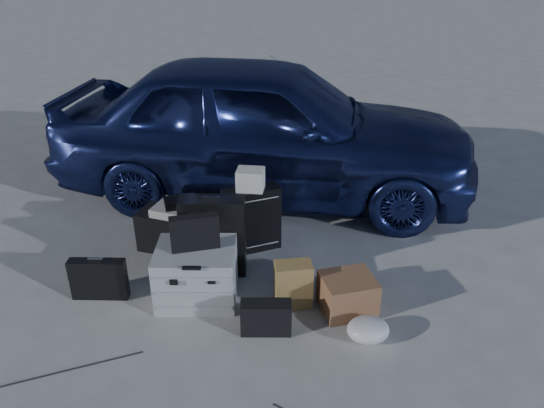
# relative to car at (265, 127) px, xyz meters

# --- Properties ---
(ground) EXTENTS (60.00, 60.00, 0.00)m
(ground) POSITION_rel_car_xyz_m (-0.31, -2.39, -0.77)
(ground) COLOR #B0B0AB
(ground) RESTS_ON ground
(car) EXTENTS (4.80, 2.68, 1.54)m
(car) POSITION_rel_car_xyz_m (0.00, 0.00, 0.00)
(car) COLOR navy
(car) RESTS_ON ground
(pelican_case) EXTENTS (0.65, 0.54, 0.46)m
(pelican_case) POSITION_rel_car_xyz_m (-0.62, -1.99, -0.54)
(pelican_case) COLOR #AEB1B4
(pelican_case) RESTS_ON ground
(laptop_bag) EXTENTS (0.39, 0.17, 0.28)m
(laptop_bag) POSITION_rel_car_xyz_m (-0.61, -1.97, -0.18)
(laptop_bag) COLOR black
(laptop_bag) RESTS_ON pelican_case
(briefcase) EXTENTS (0.46, 0.13, 0.35)m
(briefcase) POSITION_rel_car_xyz_m (-1.41, -1.95, -0.60)
(briefcase) COLOR black
(briefcase) RESTS_ON ground
(suitcase_left) EXTENTS (0.56, 0.23, 0.71)m
(suitcase_left) POSITION_rel_car_xyz_m (-0.50, -1.62, -0.42)
(suitcase_left) COLOR black
(suitcase_left) RESTS_ON ground
(suitcase_right) EXTENTS (0.55, 0.35, 0.62)m
(suitcase_right) POSITION_rel_car_xyz_m (-0.17, -1.26, -0.46)
(suitcase_right) COLOR black
(suitcase_right) RESTS_ON ground
(white_carton) EXTENTS (0.27, 0.23, 0.19)m
(white_carton) POSITION_rel_car_xyz_m (-0.17, -1.26, -0.06)
(white_carton) COLOR beige
(white_carton) RESTS_ON suitcase_right
(duffel_bag) EXTENTS (0.82, 0.56, 0.38)m
(duffel_bag) POSITION_rel_car_xyz_m (-0.84, -1.24, -0.58)
(duffel_bag) COLOR black
(duffel_bag) RESTS_ON ground
(flat_box_white) EXTENTS (0.53, 0.47, 0.08)m
(flat_box_white) POSITION_rel_car_xyz_m (-0.83, -1.23, -0.36)
(flat_box_white) COLOR beige
(flat_box_white) RESTS_ON duffel_bag
(flat_box_black) EXTENTS (0.33, 0.27, 0.06)m
(flat_box_black) POSITION_rel_car_xyz_m (-0.81, -1.21, -0.29)
(flat_box_black) COLOR black
(flat_box_black) RESTS_ON flat_box_white
(kraft_bag) EXTENTS (0.30, 0.20, 0.38)m
(kraft_bag) POSITION_rel_car_xyz_m (0.15, -2.13, -0.58)
(kraft_bag) COLOR olive
(kraft_bag) RESTS_ON ground
(cardboard_box) EXTENTS (0.46, 0.42, 0.30)m
(cardboard_box) POSITION_rel_car_xyz_m (0.56, -2.21, -0.62)
(cardboard_box) COLOR #8F5E3E
(cardboard_box) RESTS_ON ground
(plastic_bag) EXTENTS (0.33, 0.29, 0.17)m
(plastic_bag) POSITION_rel_car_xyz_m (0.66, -2.56, -0.69)
(plastic_bag) COLOR silver
(plastic_bag) RESTS_ON ground
(messenger_bag) EXTENTS (0.38, 0.16, 0.26)m
(messenger_bag) POSITION_rel_car_xyz_m (-0.08, -2.44, -0.64)
(messenger_bag) COLOR black
(messenger_bag) RESTS_ON ground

